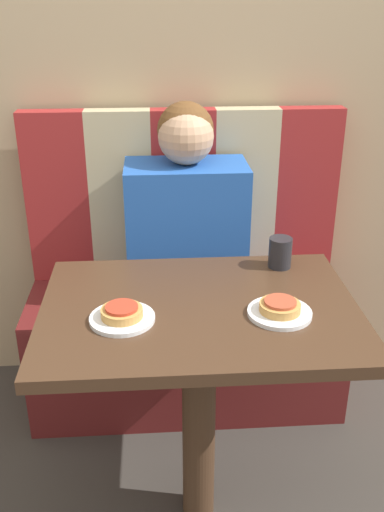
{
  "coord_description": "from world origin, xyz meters",
  "views": [
    {
      "loc": [
        -0.11,
        -1.34,
        1.53
      ],
      "look_at": [
        0.0,
        0.29,
        0.78
      ],
      "focal_mm": 40.0,
      "sensor_mm": 36.0,
      "label": 1
    }
  ],
  "objects_px": {
    "person": "(186,212)",
    "plate_left": "(122,318)",
    "drinking_cup": "(280,253)",
    "plate_right": "(280,313)",
    "pizza_right": "(280,306)",
    "pizza_left": "(122,312)"
  },
  "relations": [
    {
      "from": "person",
      "to": "plate_left",
      "type": "height_order",
      "value": "person"
    },
    {
      "from": "person",
      "to": "drinking_cup",
      "type": "relative_size",
      "value": 7.59
    },
    {
      "from": "person",
      "to": "drinking_cup",
      "type": "distance_m",
      "value": 0.45
    },
    {
      "from": "plate_left",
      "to": "plate_right",
      "type": "bearing_deg",
      "value": 0.0
    },
    {
      "from": "plate_left",
      "to": "pizza_right",
      "type": "bearing_deg",
      "value": -0.0
    },
    {
      "from": "plate_left",
      "to": "pizza_right",
      "type": "height_order",
      "value": "pizza_right"
    },
    {
      "from": "drinking_cup",
      "to": "pizza_right",
      "type": "bearing_deg",
      "value": -101.79
    },
    {
      "from": "plate_left",
      "to": "drinking_cup",
      "type": "relative_size",
      "value": 1.79
    },
    {
      "from": "pizza_left",
      "to": "plate_right",
      "type": "bearing_deg",
      "value": 0.0
    },
    {
      "from": "plate_right",
      "to": "drinking_cup",
      "type": "height_order",
      "value": "drinking_cup"
    },
    {
      "from": "plate_left",
      "to": "pizza_left",
      "type": "bearing_deg",
      "value": -90.0
    },
    {
      "from": "pizza_left",
      "to": "pizza_right",
      "type": "xyz_separation_m",
      "value": [
        0.41,
        0.0,
        0.0
      ]
    },
    {
      "from": "drinking_cup",
      "to": "pizza_left",
      "type": "bearing_deg",
      "value": -148.57
    },
    {
      "from": "pizza_left",
      "to": "drinking_cup",
      "type": "xyz_separation_m",
      "value": [
        0.47,
        0.29,
        0.02
      ]
    },
    {
      "from": "plate_left",
      "to": "plate_right",
      "type": "relative_size",
      "value": 1.0
    },
    {
      "from": "pizza_left",
      "to": "person",
      "type": "bearing_deg",
      "value": 72.52
    },
    {
      "from": "pizza_left",
      "to": "drinking_cup",
      "type": "height_order",
      "value": "drinking_cup"
    },
    {
      "from": "plate_left",
      "to": "plate_right",
      "type": "height_order",
      "value": "same"
    },
    {
      "from": "person",
      "to": "plate_right",
      "type": "xyz_separation_m",
      "value": [
        0.21,
        -0.65,
        -0.04
      ]
    },
    {
      "from": "person",
      "to": "plate_left",
      "type": "bearing_deg",
      "value": -107.48
    },
    {
      "from": "pizza_right",
      "to": "drinking_cup",
      "type": "xyz_separation_m",
      "value": [
        0.06,
        0.29,
        0.02
      ]
    },
    {
      "from": "drinking_cup",
      "to": "plate_right",
      "type": "bearing_deg",
      "value": -101.79
    }
  ]
}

